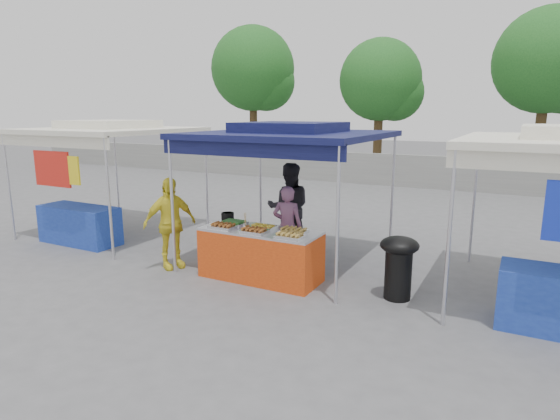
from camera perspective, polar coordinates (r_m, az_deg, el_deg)
The scene contains 23 objects.
ground_plane at distance 8.04m, azimuth -2.01°, elevation -8.13°, with size 80.00×80.00×0.00m, color slate.
back_wall at distance 18.08m, azimuth 15.62°, elevation 4.59°, with size 40.00×0.25×1.20m, color gray.
main_canopy at distance 8.42m, azimuth 1.19°, elevation 9.29°, with size 3.20×3.20×2.57m.
neighbor_stall_left at distance 10.97m, azimuth -21.41°, elevation 5.04°, with size 3.20×3.20×2.57m.
tree_0 at distance 22.73m, azimuth -2.93°, elevation 16.41°, with size 3.88×3.88×6.67m.
tree_1 at distance 20.17m, azimuth 12.55°, elevation 14.82°, with size 3.39×3.31×5.69m.
tree_2 at distance 19.92m, azimuth 30.23°, elevation 15.03°, with size 3.75×3.73×6.42m.
vendor_table at distance 7.82m, azimuth -2.40°, elevation -5.42°, with size 2.00×0.80×0.85m.
food_tray_fl at distance 7.83m, azimuth -6.98°, elevation -2.00°, with size 0.42×0.30×0.07m.
food_tray_fm at distance 7.48m, azimuth -3.17°, elevation -2.57°, with size 0.42×0.30×0.07m.
food_tray_fr at distance 7.19m, azimuth 1.20°, elevation -3.16°, with size 0.42×0.30×0.07m.
food_tray_bl at distance 8.06m, azimuth -5.66°, elevation -1.56°, with size 0.42×0.30×0.07m.
food_tray_bm at distance 7.76m, azimuth -2.08°, elevation -2.03°, with size 0.42×0.30×0.07m.
food_tray_br at distance 7.48m, azimuth 1.67°, elevation -2.56°, with size 0.42×0.30×0.07m.
cooking_pot at distance 8.43m, azimuth -6.41°, elevation -0.76°, with size 0.23×0.23×0.13m, color black.
skewer_cup at distance 7.70m, azimuth -4.27°, elevation -2.07°, with size 0.08×0.08×0.10m, color silver.
wok_burner at distance 7.18m, azimuth 14.27°, elevation -6.16°, with size 0.57×0.57×0.96m.
crate_left at distance 8.73m, azimuth -3.11°, elevation -5.52°, with size 0.48×0.33×0.29m, color #152CAD.
crate_right at distance 8.31m, azimuth 0.92°, elevation -6.29°, with size 0.53×0.37×0.32m, color #152CAD.
crate_stacked at distance 8.22m, azimuth 0.92°, elevation -4.27°, with size 0.49×0.34×0.29m, color #152CAD.
vendor_woman at distance 8.38m, azimuth 0.90°, elevation -2.02°, with size 0.54×0.35×1.47m, color #925D82.
helper_man at distance 9.26m, azimuth 1.09°, elevation 0.28°, with size 0.87×0.67×1.78m, color black.
customer_person at distance 8.50m, azimuth -13.28°, elevation -1.59°, with size 0.96×0.40×1.64m, color yellow.
Camera 1 is at (3.77, -6.55, 2.74)m, focal length 30.00 mm.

